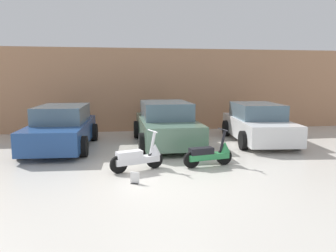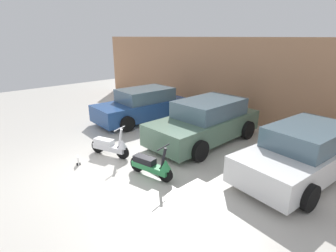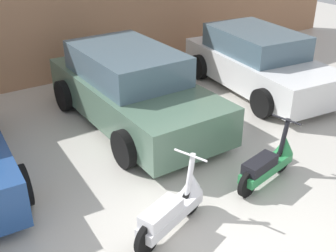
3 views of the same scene
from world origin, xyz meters
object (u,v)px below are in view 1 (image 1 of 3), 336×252
Objects in this scene: scooter_front_left at (139,157)px; car_rear_right at (258,124)px; placard_near_left_scooter at (135,178)px; scooter_front_right at (210,153)px; car_rear_left at (62,128)px; car_rear_center at (166,124)px.

car_rear_right is (4.49, 3.03, 0.31)m from scooter_front_left.
car_rear_right is 6.20m from placard_near_left_scooter.
car_rear_left reaches higher than scooter_front_right.
placard_near_left_scooter is at bearing -162.85° from scooter_front_right.
scooter_front_right is (1.86, 0.10, -0.01)m from scooter_front_left.
scooter_front_right reaches higher than placard_near_left_scooter.
car_rear_right is at bearing 93.48° from car_rear_left.
car_rear_center is (3.48, 0.10, 0.04)m from car_rear_left.
scooter_front_left is 0.99× the size of scooter_front_right.
scooter_front_right is 3.14m from car_rear_center.
scooter_front_right is at bearing 12.99° from car_rear_center.
car_rear_center is 1.03× the size of car_rear_right.
scooter_front_left reaches higher than placard_near_left_scooter.
car_rear_right is 16.15× the size of placard_near_left_scooter.
car_rear_center is at bearing 50.09° from scooter_front_left.
car_rear_left is 6.80m from car_rear_right.
scooter_front_left is at bearing -49.58° from car_rear_right.
scooter_front_left is 5.21× the size of placard_near_left_scooter.
scooter_front_left is 0.32× the size of car_rear_right.
car_rear_right is (2.63, 2.93, 0.31)m from scooter_front_right.
scooter_front_left is 3.83m from car_rear_left.
car_rear_right is at bearing 14.46° from scooter_front_left.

